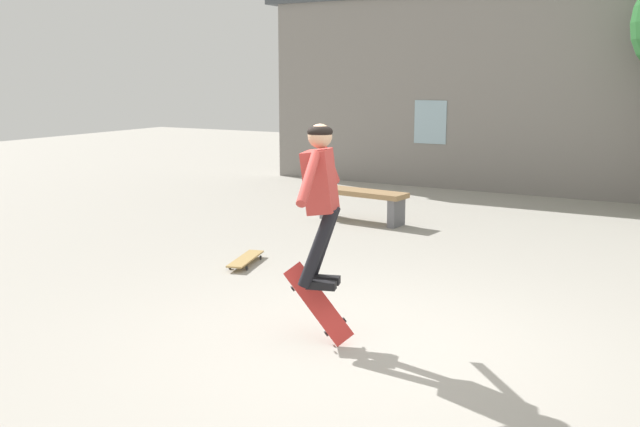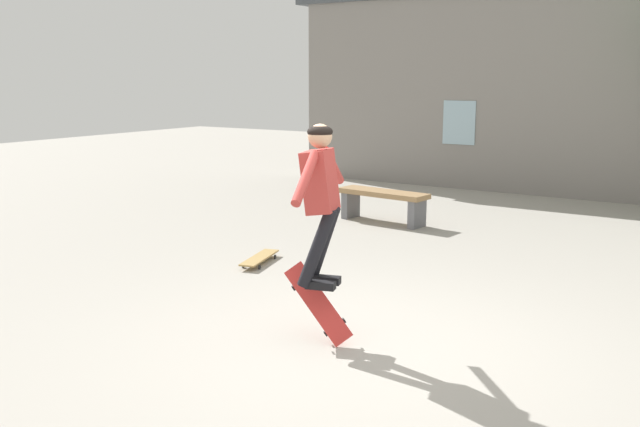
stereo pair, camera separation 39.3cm
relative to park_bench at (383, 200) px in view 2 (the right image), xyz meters
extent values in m
plane|color=#A39E93|center=(2.32, -4.86, -0.37)|extent=(40.00, 40.00, 0.00)
cube|color=gray|center=(2.32, 4.15, 1.60)|extent=(12.77, 0.40, 3.93)
cube|color=#99B7C6|center=(-0.33, 3.94, 1.01)|extent=(0.70, 0.02, 0.90)
cube|color=#99754C|center=(0.00, 0.00, 0.11)|extent=(1.57, 0.60, 0.08)
cube|color=slate|center=(-0.64, 0.07, -0.15)|extent=(0.16, 0.38, 0.44)
cube|color=slate|center=(0.64, -0.07, -0.15)|extent=(0.16, 0.38, 0.44)
cube|color=#B23833|center=(1.98, -4.93, 1.07)|extent=(0.37, 0.41, 0.56)
sphere|color=tan|center=(1.98, -4.93, 1.46)|extent=(0.26, 0.26, 0.21)
ellipsoid|color=black|center=(1.98, -4.93, 1.50)|extent=(0.27, 0.27, 0.12)
cylinder|color=black|center=(1.95, -4.85, 0.50)|extent=(0.37, 0.14, 0.73)
cube|color=black|center=(1.98, -4.84, 0.17)|extent=(0.28, 0.17, 0.07)
cylinder|color=black|center=(2.00, -5.01, 0.50)|extent=(0.34, 0.27, 0.73)
cube|color=black|center=(2.03, -5.00, 0.17)|extent=(0.28, 0.17, 0.07)
cylinder|color=#B23833|center=(1.86, -4.54, 1.16)|extent=(0.23, 0.55, 0.41)
cylinder|color=#B23833|center=(2.09, -5.32, 1.16)|extent=(0.23, 0.55, 0.41)
cube|color=red|center=(1.97, -4.96, -0.02)|extent=(0.67, 0.13, 0.70)
cylinder|color=black|center=(2.18, -4.86, -0.17)|extent=(0.07, 0.05, 0.07)
cylinder|color=black|center=(2.07, -4.98, -0.28)|extent=(0.07, 0.05, 0.07)
cylinder|color=black|center=(1.84, -4.86, 0.20)|extent=(0.07, 0.05, 0.07)
cylinder|color=black|center=(1.72, -4.98, 0.08)|extent=(0.07, 0.05, 0.07)
cube|color=#AD894C|center=(-0.11, -3.11, -0.30)|extent=(0.42, 0.88, 0.02)
cylinder|color=black|center=(0.07, -3.34, -0.34)|extent=(0.03, 0.06, 0.05)
cylinder|color=black|center=(-0.14, -3.40, -0.34)|extent=(0.03, 0.06, 0.05)
cylinder|color=black|center=(-0.07, -2.83, -0.34)|extent=(0.03, 0.06, 0.05)
cylinder|color=black|center=(-0.28, -2.88, -0.34)|extent=(0.03, 0.06, 0.05)
camera|label=1|loc=(4.93, -10.24, 1.96)|focal=40.00mm
camera|label=2|loc=(5.27, -10.03, 1.96)|focal=40.00mm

